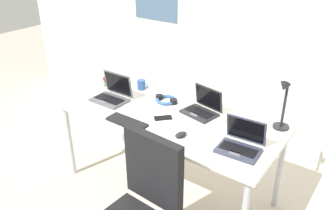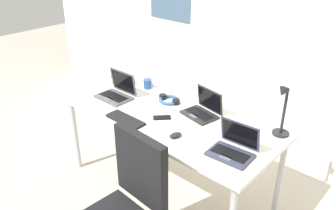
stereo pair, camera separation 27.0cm
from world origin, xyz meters
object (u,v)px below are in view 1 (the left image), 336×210
object	(u,v)px
desk_lamp	(283,105)
laptop_far_corner	(241,144)
laptop_front_right	(112,95)
book_stack	(115,81)
external_keyboard	(127,122)
cell_phone	(163,118)
pill_bottle	(229,118)
headphones	(166,100)
computer_mouse	(181,135)
coffee_mug	(142,85)
laptop_front_left	(202,108)

from	to	relation	value
desk_lamp	laptop_far_corner	world-z (taller)	desk_lamp
laptop_front_right	book_stack	size ratio (longest dim) A/B	1.59
desk_lamp	external_keyboard	size ratio (longest dim) A/B	1.21
desk_lamp	cell_phone	size ratio (longest dim) A/B	2.94
desk_lamp	pill_bottle	bearing A→B (deg)	-161.48
desk_lamp	book_stack	world-z (taller)	desk_lamp
external_keyboard	cell_phone	xyz separation A→B (m)	(0.18, 0.22, -0.01)
desk_lamp	book_stack	bearing A→B (deg)	-176.14
laptop_front_right	headphones	bearing A→B (deg)	31.43
pill_bottle	external_keyboard	bearing A→B (deg)	-143.52
computer_mouse	laptop_far_corner	bearing A→B (deg)	28.56
desk_lamp	coffee_mug	world-z (taller)	desk_lamp
external_keyboard	pill_bottle	distance (m)	0.77
computer_mouse	headphones	bearing A→B (deg)	151.37
laptop_front_right	pill_bottle	xyz separation A→B (m)	(0.99, 0.22, -0.00)
headphones	coffee_mug	distance (m)	0.34
laptop_far_corner	book_stack	size ratio (longest dim) A/B	1.53
desk_lamp	laptop_front_right	size ratio (longest dim) A/B	1.33
external_keyboard	book_stack	distance (m)	0.73
desk_lamp	headphones	distance (m)	0.97
cell_phone	coffee_mug	xyz separation A→B (m)	(-0.49, 0.33, 0.04)
book_stack	coffee_mug	bearing A→B (deg)	17.30
laptop_far_corner	cell_phone	world-z (taller)	laptop_far_corner
headphones	coffee_mug	xyz separation A→B (m)	(-0.33, 0.08, 0.03)
laptop_front_left	laptop_front_right	bearing A→B (deg)	-162.52
pill_bottle	book_stack	bearing A→B (deg)	179.31
laptop_front_left	coffee_mug	distance (m)	0.69
desk_lamp	laptop_front_left	bearing A→B (deg)	-169.89
laptop_front_left	external_keyboard	size ratio (longest dim) A/B	0.92
cell_phone	book_stack	bearing A→B (deg)	-155.57
laptop_far_corner	laptop_front_right	world-z (taller)	laptop_front_right
laptop_far_corner	book_stack	world-z (taller)	laptop_far_corner
desk_lamp	cell_phone	distance (m)	0.89
external_keyboard	laptop_front_right	bearing A→B (deg)	148.33
desk_lamp	laptop_front_right	world-z (taller)	desk_lamp
desk_lamp	cell_phone	xyz separation A→B (m)	(-0.79, -0.36, -0.19)
laptop_front_left	headphones	size ratio (longest dim) A/B	1.42
external_keyboard	desk_lamp	bearing A→B (deg)	31.20
laptop_front_left	pill_bottle	bearing A→B (deg)	-2.96
laptop_far_corner	coffee_mug	world-z (taller)	laptop_far_corner
laptop_far_corner	headphones	distance (m)	0.88
laptop_front_right	computer_mouse	bearing A→B (deg)	-10.97
laptop_far_corner	external_keyboard	world-z (taller)	laptop_far_corner
book_stack	desk_lamp	bearing A→B (deg)	3.86
computer_mouse	laptop_front_right	bearing A→B (deg)	-175.67
laptop_far_corner	book_stack	xyz separation A→B (m)	(-1.41, 0.30, 0.00)
laptop_front_right	external_keyboard	world-z (taller)	laptop_front_right
cell_phone	headphones	distance (m)	0.30
book_stack	computer_mouse	bearing A→B (deg)	-21.59
laptop_far_corner	headphones	world-z (taller)	laptop_far_corner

